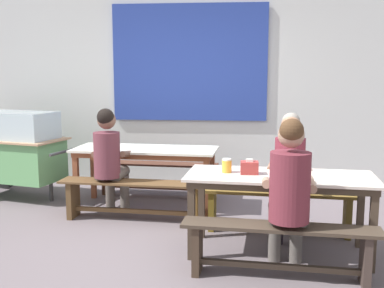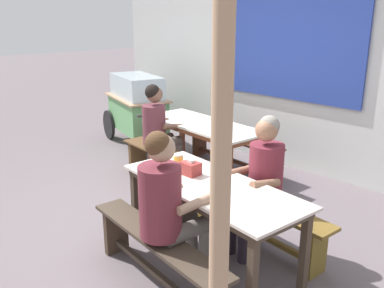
{
  "view_description": "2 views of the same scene",
  "coord_description": "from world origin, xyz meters",
  "px_view_note": "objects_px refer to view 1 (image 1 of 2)",
  "views": [
    {
      "loc": [
        0.42,
        -4.25,
        1.62
      ],
      "look_at": [
        0.01,
        0.36,
        0.91
      ],
      "focal_mm": 43.29,
      "sensor_mm": 36.0,
      "label": 1
    },
    {
      "loc": [
        3.03,
        -2.47,
        2.05
      ],
      "look_at": [
        0.09,
        0.32,
        0.79
      ],
      "focal_mm": 39.09,
      "sensor_mm": 36.0,
      "label": 2
    }
  ],
  "objects_px": {
    "bench_far_back": "(157,174)",
    "bench_near_back": "(278,204)",
    "dining_table_near": "(280,183)",
    "person_left_back_turned": "(109,156)",
    "condiment_jar": "(227,166)",
    "person_near_front": "(289,189)",
    "tissue_box": "(249,167)",
    "bench_far_front": "(133,195)",
    "food_cart": "(15,148)",
    "bench_near_front": "(279,243)",
    "person_right_near_table": "(289,168)",
    "dining_table_far": "(146,154)"
  },
  "relations": [
    {
      "from": "bench_far_back",
      "to": "bench_near_back",
      "type": "height_order",
      "value": "same"
    },
    {
      "from": "dining_table_near",
      "to": "bench_far_back",
      "type": "bearing_deg",
      "value": 126.84
    },
    {
      "from": "person_left_back_turned",
      "to": "condiment_jar",
      "type": "relative_size",
      "value": 9.8
    },
    {
      "from": "dining_table_near",
      "to": "condiment_jar",
      "type": "distance_m",
      "value": 0.5
    },
    {
      "from": "person_near_front",
      "to": "tissue_box",
      "type": "xyz_separation_m",
      "value": [
        -0.29,
        0.5,
        0.06
      ]
    },
    {
      "from": "tissue_box",
      "to": "bench_far_front",
      "type": "bearing_deg",
      "value": 147.32
    },
    {
      "from": "food_cart",
      "to": "person_left_back_turned",
      "type": "relative_size",
      "value": 1.34
    },
    {
      "from": "bench_far_front",
      "to": "tissue_box",
      "type": "height_order",
      "value": "tissue_box"
    },
    {
      "from": "dining_table_near",
      "to": "food_cart",
      "type": "distance_m",
      "value": 3.64
    },
    {
      "from": "tissue_box",
      "to": "bench_near_front",
      "type": "bearing_deg",
      "value": -68.63
    },
    {
      "from": "tissue_box",
      "to": "condiment_jar",
      "type": "bearing_deg",
      "value": 168.74
    },
    {
      "from": "bench_near_back",
      "to": "condiment_jar",
      "type": "bearing_deg",
      "value": -137.32
    },
    {
      "from": "person_right_near_table",
      "to": "bench_far_front",
      "type": "bearing_deg",
      "value": 168.0
    },
    {
      "from": "bench_near_front",
      "to": "person_near_front",
      "type": "bearing_deg",
      "value": 43.47
    },
    {
      "from": "dining_table_far",
      "to": "food_cart",
      "type": "distance_m",
      "value": 1.8
    },
    {
      "from": "dining_table_near",
      "to": "bench_near_front",
      "type": "xyz_separation_m",
      "value": [
        -0.05,
        -0.55,
        -0.36
      ]
    },
    {
      "from": "condiment_jar",
      "to": "bench_far_back",
      "type": "bearing_deg",
      "value": 117.42
    },
    {
      "from": "person_right_near_table",
      "to": "person_left_back_turned",
      "type": "relative_size",
      "value": 0.99
    },
    {
      "from": "dining_table_near",
      "to": "person_near_front",
      "type": "bearing_deg",
      "value": -87.23
    },
    {
      "from": "dining_table_far",
      "to": "dining_table_near",
      "type": "bearing_deg",
      "value": -42.85
    },
    {
      "from": "bench_far_back",
      "to": "person_near_front",
      "type": "height_order",
      "value": "person_near_front"
    },
    {
      "from": "bench_far_back",
      "to": "food_cart",
      "type": "height_order",
      "value": "food_cart"
    },
    {
      "from": "food_cart",
      "to": "person_near_front",
      "type": "relative_size",
      "value": 1.3
    },
    {
      "from": "bench_near_front",
      "to": "person_left_back_turned",
      "type": "distance_m",
      "value": 2.32
    },
    {
      "from": "person_right_near_table",
      "to": "condiment_jar",
      "type": "bearing_deg",
      "value": -146.45
    },
    {
      "from": "food_cart",
      "to": "person_right_near_table",
      "type": "height_order",
      "value": "person_right_near_table"
    },
    {
      "from": "bench_far_front",
      "to": "bench_near_back",
      "type": "height_order",
      "value": "same"
    },
    {
      "from": "tissue_box",
      "to": "bench_far_back",
      "type": "bearing_deg",
      "value": 121.6
    },
    {
      "from": "tissue_box",
      "to": "person_left_back_turned",
      "type": "bearing_deg",
      "value": 149.8
    },
    {
      "from": "bench_far_front",
      "to": "dining_table_near",
      "type": "bearing_deg",
      "value": -28.47
    },
    {
      "from": "food_cart",
      "to": "person_right_near_table",
      "type": "xyz_separation_m",
      "value": [
        3.39,
        -1.17,
        0.04
      ]
    },
    {
      "from": "dining_table_far",
      "to": "bench_near_front",
      "type": "bearing_deg",
      "value": -53.32
    },
    {
      "from": "bench_far_front",
      "to": "food_cart",
      "type": "height_order",
      "value": "food_cart"
    },
    {
      "from": "person_near_front",
      "to": "bench_near_back",
      "type": "bearing_deg",
      "value": 88.59
    },
    {
      "from": "dining_table_far",
      "to": "person_right_near_table",
      "type": "bearing_deg",
      "value": -29.12
    },
    {
      "from": "bench_near_back",
      "to": "food_cart",
      "type": "height_order",
      "value": "food_cart"
    },
    {
      "from": "bench_far_front",
      "to": "dining_table_far",
      "type": "bearing_deg",
      "value": 85.85
    },
    {
      "from": "bench_far_front",
      "to": "person_right_near_table",
      "type": "distance_m",
      "value": 1.74
    },
    {
      "from": "condiment_jar",
      "to": "person_left_back_turned",
      "type": "bearing_deg",
      "value": 147.35
    },
    {
      "from": "person_left_back_turned",
      "to": "condiment_jar",
      "type": "height_order",
      "value": "person_left_back_turned"
    },
    {
      "from": "food_cart",
      "to": "person_near_front",
      "type": "height_order",
      "value": "person_near_front"
    },
    {
      "from": "bench_near_front",
      "to": "tissue_box",
      "type": "bearing_deg",
      "value": 111.37
    },
    {
      "from": "dining_table_near",
      "to": "person_right_near_table",
      "type": "xyz_separation_m",
      "value": [
        0.14,
        0.47,
        0.05
      ]
    },
    {
      "from": "bench_far_back",
      "to": "condiment_jar",
      "type": "relative_size",
      "value": 13.04
    },
    {
      "from": "dining_table_near",
      "to": "person_near_front",
      "type": "distance_m",
      "value": 0.48
    },
    {
      "from": "bench_far_front",
      "to": "person_left_back_turned",
      "type": "distance_m",
      "value": 0.51
    },
    {
      "from": "dining_table_near",
      "to": "bench_far_back",
      "type": "distance_m",
      "value": 2.42
    },
    {
      "from": "person_near_front",
      "to": "dining_table_far",
      "type": "bearing_deg",
      "value": 129.04
    },
    {
      "from": "bench_near_back",
      "to": "person_left_back_turned",
      "type": "xyz_separation_m",
      "value": [
        -1.85,
        0.37,
        0.4
      ]
    },
    {
      "from": "bench_far_front",
      "to": "bench_near_front",
      "type": "xyz_separation_m",
      "value": [
        1.47,
        -1.37,
        0.01
      ]
    }
  ]
}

